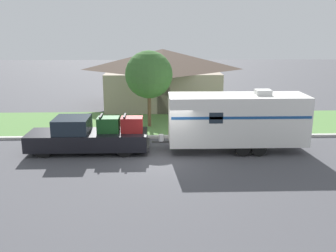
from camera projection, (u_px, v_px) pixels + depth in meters
name	position (u px, v px, depth m)	size (l,w,h in m)	color
ground_plane	(168.00, 159.00, 19.12)	(120.00, 120.00, 0.00)	#47474C
curb_strip	(166.00, 137.00, 22.72)	(80.00, 0.30, 0.14)	beige
lawn_strip	(165.00, 123.00, 26.26)	(80.00, 7.00, 0.03)	#568442
house_across_street	(163.00, 76.00, 31.98)	(9.84, 8.52, 4.74)	gray
pickup_truck	(89.00, 136.00, 19.97)	(6.44, 2.06, 2.02)	black
travel_trailer	(237.00, 119.00, 19.99)	(8.22, 2.25, 3.34)	black
mailbox	(199.00, 119.00, 23.29)	(0.48, 0.20, 1.22)	brown
tree_in_yard	(149.00, 75.00, 24.45)	(3.12, 3.12, 5.07)	brown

